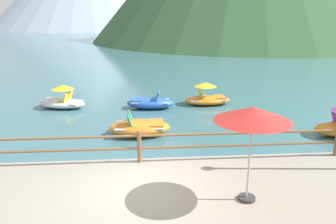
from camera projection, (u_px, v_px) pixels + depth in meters
name	position (u px, v px, depth m)	size (l,w,h in m)	color
ground_plane	(140.00, 49.00, 46.80)	(200.00, 200.00, 0.00)	#3D6B75
dock_railing	(139.00, 143.00, 9.70)	(23.92, 0.12, 0.95)	brown
beach_umbrella	(253.00, 115.00, 7.29)	(1.70, 1.70, 2.24)	#B2B2B7
pedal_boat_0	(140.00, 127.00, 13.18)	(2.40, 1.43, 0.90)	orange
pedal_boat_1	(207.00, 97.00, 17.65)	(2.43, 1.30, 1.18)	orange
pedal_boat_3	(61.00, 101.00, 17.00)	(2.69, 1.76, 1.18)	white
pedal_boat_4	(150.00, 103.00, 16.94)	(2.47, 1.39, 0.87)	blue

